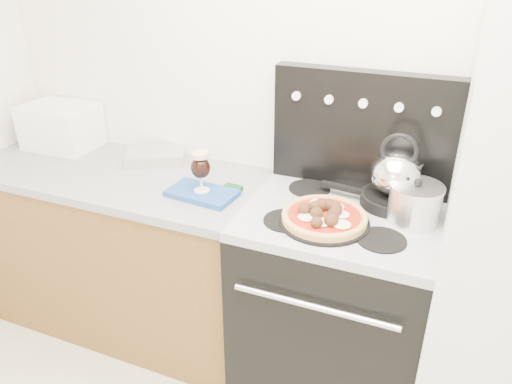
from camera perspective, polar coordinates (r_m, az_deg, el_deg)
The scene contains 15 objects.
room_shell at distance 1.13m, azimuth -3.52°, elevation -7.07°, with size 3.52×3.01×2.52m.
base_cabinet at distance 2.69m, azimuth -14.53°, elevation -6.75°, with size 1.45×0.60×0.86m, color brown.
countertop at distance 2.48m, azimuth -15.71°, elevation 1.96°, with size 1.48×0.63×0.04m, color gray.
stove_body at distance 2.27m, azimuth 8.85°, elevation -12.93°, with size 0.76×0.65×0.88m, color black.
cooktop at distance 2.01m, azimuth 9.76°, elevation -2.79°, with size 0.76×0.65×0.04m, color #ADADB2.
backguard at distance 2.15m, azimuth 12.06°, elevation 6.89°, with size 0.76×0.08×0.50m, color black.
toaster_oven at distance 2.82m, azimuth -21.36°, elevation 7.03°, with size 0.36×0.27×0.23m, color white.
foil_sheet at distance 2.53m, azimuth -11.36°, elevation 4.10°, with size 0.28×0.20×0.06m, color white.
oven_mitt at distance 2.15m, azimuth -6.19°, elevation -0.16°, with size 0.29×0.17×0.02m, color #1F4C97.
beer_glass at distance 2.10m, azimuth -6.33°, elevation 2.33°, with size 0.08×0.08×0.18m, color black, non-canonical shape.
pizza_pan at distance 1.92m, azimuth 7.78°, elevation -3.37°, with size 0.35×0.35×0.01m, color black.
pizza at distance 1.90m, azimuth 7.83°, elevation -2.62°, with size 0.32×0.32×0.05m, color #D6B451, non-canonical shape.
skillet at distance 2.09m, azimuth 15.31°, elevation -0.85°, with size 0.26×0.26×0.05m, color black.
tea_kettle at distance 2.04m, azimuth 15.76°, elevation 2.44°, with size 0.20×0.20×0.22m, color silver, non-canonical shape.
stock_pot at distance 1.97m, azimuth 17.65°, elevation -1.37°, with size 0.19×0.19×0.14m, color silver.
Camera 1 is at (0.42, -0.55, 1.88)m, focal length 35.00 mm.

